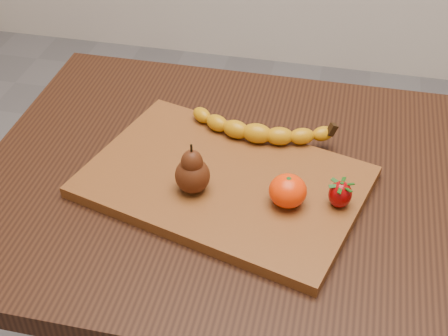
% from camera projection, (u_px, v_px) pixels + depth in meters
% --- Properties ---
extents(table, '(1.00, 0.70, 0.76)m').
position_uv_depth(table, '(265.00, 223.00, 1.12)').
color(table, black).
rests_on(table, ground).
extents(cutting_board, '(0.51, 0.41, 0.02)m').
position_uv_depth(cutting_board, '(224.00, 182.00, 1.04)').
color(cutting_board, brown).
rests_on(cutting_board, table).
extents(banana, '(0.23, 0.07, 0.04)m').
position_uv_depth(banana, '(257.00, 133.00, 1.10)').
color(banana, '#C78909').
rests_on(banana, cutting_board).
extents(pear, '(0.07, 0.07, 0.09)m').
position_uv_depth(pear, '(192.00, 168.00, 0.99)').
color(pear, '#481E0B').
rests_on(pear, cutting_board).
extents(mandarin, '(0.08, 0.08, 0.05)m').
position_uv_depth(mandarin, '(288.00, 191.00, 0.97)').
color(mandarin, '#FD3502').
rests_on(mandarin, cutting_board).
extents(strawberry, '(0.05, 0.05, 0.05)m').
position_uv_depth(strawberry, '(340.00, 194.00, 0.97)').
color(strawberry, '#950405').
rests_on(strawberry, cutting_board).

